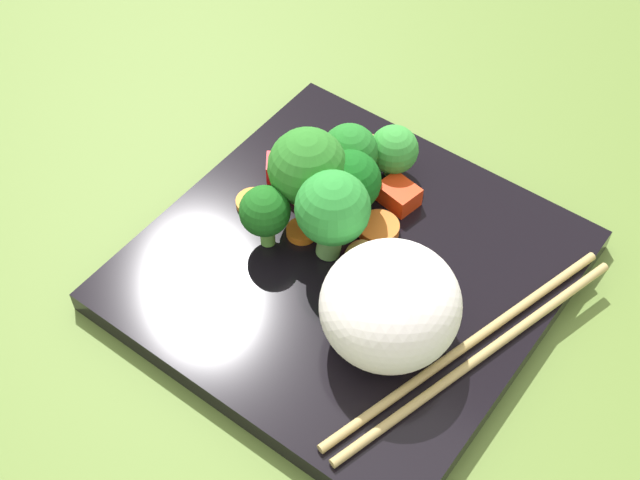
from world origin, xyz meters
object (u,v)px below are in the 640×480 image
(square_plate, at_px, (348,270))
(carrot_slice_3, at_px, (296,155))
(rice_mound, at_px, (390,305))
(chopstick_pair, at_px, (474,351))
(broccoli_floret_2, at_px, (394,150))

(square_plate, xyz_separation_m, carrot_slice_3, (-0.06, -0.09, 0.01))
(rice_mound, relative_size, carrot_slice_3, 3.20)
(square_plate, height_order, carrot_slice_3, carrot_slice_3)
(rice_mound, bearing_deg, chopstick_pair, 113.70)
(broccoli_floret_2, bearing_deg, rice_mound, 33.93)
(broccoli_floret_2, xyz_separation_m, chopstick_pair, (0.10, 0.14, -0.02))
(square_plate, xyz_separation_m, rice_mound, (0.03, 0.06, 0.04))
(square_plate, distance_m, broccoli_floret_2, 0.10)
(rice_mound, distance_m, broccoli_floret_2, 0.15)
(chopstick_pair, bearing_deg, rice_mound, 128.16)
(carrot_slice_3, height_order, chopstick_pair, chopstick_pair)
(chopstick_pair, bearing_deg, square_plate, 99.12)
(square_plate, relative_size, chopstick_pair, 1.15)
(chopstick_pair, bearing_deg, carrot_slice_3, 85.92)
(rice_mound, distance_m, chopstick_pair, 0.07)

